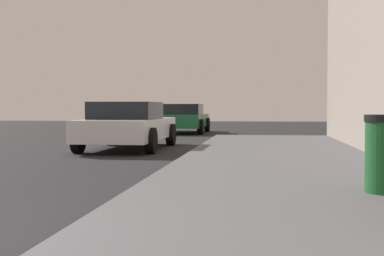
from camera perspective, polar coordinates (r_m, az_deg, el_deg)
name	(u,v)px	position (r m, az deg, el deg)	size (l,w,h in m)	color
car_white	(128,125)	(14.78, -6.70, 0.30)	(2.05, 4.59, 1.27)	white
car_green	(184,118)	(23.89, -0.87, 1.03)	(2.00, 4.36, 1.27)	#196638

